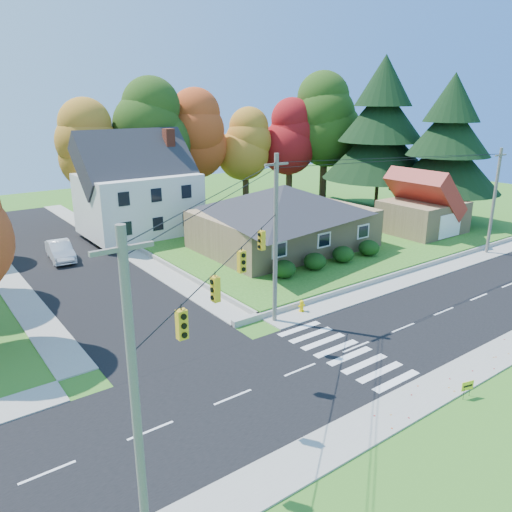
# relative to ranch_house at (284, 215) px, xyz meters

# --- Properties ---
(ground) EXTENTS (120.00, 120.00, 0.00)m
(ground) POSITION_rel_ranch_house_xyz_m (-8.00, -16.00, -3.27)
(ground) COLOR #3D7923
(road_main) EXTENTS (90.00, 8.00, 0.02)m
(road_main) POSITION_rel_ranch_house_xyz_m (-8.00, -16.00, -3.26)
(road_main) COLOR black
(road_main) RESTS_ON ground
(road_cross) EXTENTS (8.00, 44.00, 0.02)m
(road_cross) POSITION_rel_ranch_house_xyz_m (-16.00, 10.00, -3.25)
(road_cross) COLOR black
(road_cross) RESTS_ON ground
(sidewalk_north) EXTENTS (90.00, 2.00, 0.08)m
(sidewalk_north) POSITION_rel_ranch_house_xyz_m (-8.00, -11.00, -3.23)
(sidewalk_north) COLOR #9C9A90
(sidewalk_north) RESTS_ON ground
(sidewalk_south) EXTENTS (90.00, 2.00, 0.08)m
(sidewalk_south) POSITION_rel_ranch_house_xyz_m (-8.00, -21.00, -3.23)
(sidewalk_south) COLOR #9C9A90
(sidewalk_south) RESTS_ON ground
(lawn) EXTENTS (30.00, 30.00, 0.50)m
(lawn) POSITION_rel_ranch_house_xyz_m (5.00, 5.00, -3.02)
(lawn) COLOR #3D7923
(lawn) RESTS_ON ground
(ranch_house) EXTENTS (14.60, 10.60, 5.40)m
(ranch_house) POSITION_rel_ranch_house_xyz_m (0.00, 0.00, 0.00)
(ranch_house) COLOR tan
(ranch_house) RESTS_ON lawn
(colonial_house) EXTENTS (10.40, 8.40, 9.60)m
(colonial_house) POSITION_rel_ranch_house_xyz_m (-7.96, 12.00, 1.32)
(colonial_house) COLOR silver
(colonial_house) RESTS_ON lawn
(garage) EXTENTS (7.30, 6.30, 4.60)m
(garage) POSITION_rel_ranch_house_xyz_m (14.00, -4.01, -0.42)
(garage) COLOR tan
(garage) RESTS_ON lawn
(hedge_row) EXTENTS (10.70, 1.70, 1.27)m
(hedge_row) POSITION_rel_ranch_house_xyz_m (-0.50, -6.20, -2.13)
(hedge_row) COLOR #163A10
(hedge_row) RESTS_ON lawn
(traffic_infrastructure) EXTENTS (38.10, 10.66, 10.00)m
(traffic_infrastructure) POSITION_rel_ranch_house_xyz_m (-8.15, -14.65, 1.88)
(traffic_infrastructure) COLOR #666059
(traffic_infrastructure) RESTS_ON ground
(tree_lot_0) EXTENTS (6.72, 6.72, 12.51)m
(tree_lot_0) POSITION_rel_ranch_house_xyz_m (-10.00, 18.00, 5.04)
(tree_lot_0) COLOR #3F2A19
(tree_lot_0) RESTS_ON lawn
(tree_lot_1) EXTENTS (7.84, 7.84, 14.60)m
(tree_lot_1) POSITION_rel_ranch_house_xyz_m (-4.00, 17.00, 6.35)
(tree_lot_1) COLOR #3F2A19
(tree_lot_1) RESTS_ON lawn
(tree_lot_2) EXTENTS (7.28, 7.28, 13.56)m
(tree_lot_2) POSITION_rel_ranch_house_xyz_m (2.00, 18.00, 5.70)
(tree_lot_2) COLOR #3F2A19
(tree_lot_2) RESTS_ON lawn
(tree_lot_3) EXTENTS (6.16, 6.16, 11.47)m
(tree_lot_3) POSITION_rel_ranch_house_xyz_m (8.00, 17.00, 4.39)
(tree_lot_3) COLOR #3F2A19
(tree_lot_3) RESTS_ON lawn
(tree_lot_4) EXTENTS (6.72, 6.72, 12.51)m
(tree_lot_4) POSITION_rel_ranch_house_xyz_m (14.00, 16.00, 5.04)
(tree_lot_4) COLOR #3F2A19
(tree_lot_4) RESTS_ON lawn
(tree_lot_5) EXTENTS (8.40, 8.40, 15.64)m
(tree_lot_5) POSITION_rel_ranch_house_xyz_m (18.00, 14.00, 7.00)
(tree_lot_5) COLOR #3F2A19
(tree_lot_5) RESTS_ON lawn
(conifer_east_a) EXTENTS (12.80, 12.80, 16.96)m
(conifer_east_a) POSITION_rel_ranch_house_xyz_m (19.00, 6.00, 6.12)
(conifer_east_a) COLOR #3F2A19
(conifer_east_a) RESTS_ON lawn
(conifer_east_b) EXTENTS (11.20, 11.20, 14.84)m
(conifer_east_b) POSITION_rel_ranch_house_xyz_m (20.00, -2.00, 5.01)
(conifer_east_b) COLOR #3F2A19
(conifer_east_b) RESTS_ON lawn
(white_car) EXTENTS (2.11, 4.93, 1.58)m
(white_car) POSITION_rel_ranch_house_xyz_m (-16.39, 9.08, -2.46)
(white_car) COLOR silver
(white_car) RESTS_ON road_cross
(fire_hydrant) EXTENTS (0.46, 0.36, 0.81)m
(fire_hydrant) POSITION_rel_ranch_house_xyz_m (-7.30, -10.75, -2.88)
(fire_hydrant) COLOR #F2C100
(fire_hydrant) RESTS_ON ground
(yard_sign) EXTENTS (0.64, 0.19, 0.82)m
(yard_sign) POSITION_rel_ranch_house_xyz_m (-7.56, -22.21, -2.68)
(yard_sign) COLOR black
(yard_sign) RESTS_ON ground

